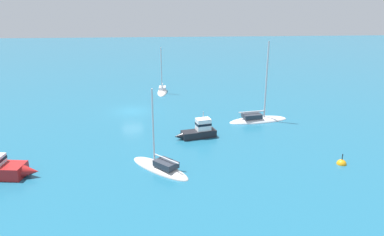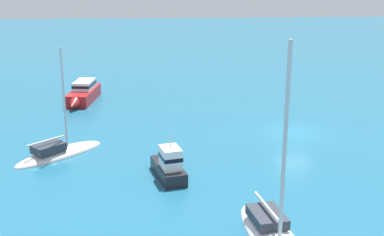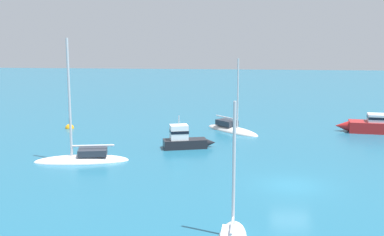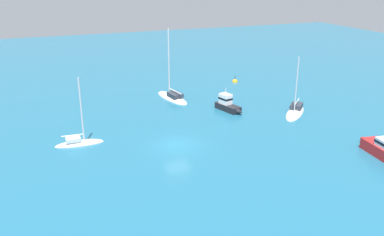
% 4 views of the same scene
% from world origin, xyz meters
% --- Properties ---
extents(ground_plane, '(160.00, 160.00, 0.00)m').
position_xyz_m(ground_plane, '(0.00, 0.00, 0.00)').
color(ground_plane, '#1E607F').
extents(launch, '(2.19, 4.52, 2.77)m').
position_xyz_m(launch, '(-9.45, -7.79, 0.74)').
color(launch, black).
rests_on(launch, ground).
extents(sloop, '(4.81, 1.66, 7.19)m').
position_xyz_m(sloop, '(9.02, -3.81, 0.15)').
color(sloop, silver).
rests_on(sloop, ground).
extents(sailboat, '(5.92, 5.87, 7.47)m').
position_xyz_m(sailboat, '(-16.60, -3.88, 0.12)').
color(sailboat, silver).
rests_on(sailboat, ground).
extents(sailboat_1, '(3.26, 7.36, 9.75)m').
position_xyz_m(sailboat_1, '(-4.74, -15.16, 0.17)').
color(sailboat_1, white).
rests_on(sailboat_1, ground).
extents(channel_buoy, '(0.86, 0.86, 1.41)m').
position_xyz_m(channel_buoy, '(-16.68, -19.87, 0.00)').
color(channel_buoy, orange).
rests_on(channel_buoy, ground).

